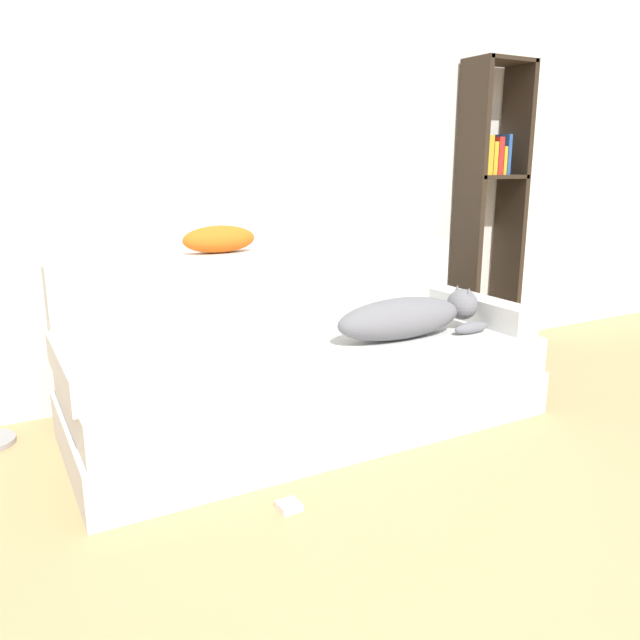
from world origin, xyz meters
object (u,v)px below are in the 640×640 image
(couch, at_px, (310,386))
(bookshelf, at_px, (491,194))
(laptop, at_px, (296,351))
(dog, at_px, (409,317))
(throw_pillow, at_px, (219,239))
(power_adapter, at_px, (289,506))

(couch, bearing_deg, bookshelf, 18.89)
(laptop, bearing_deg, dog, -20.05)
(laptop, height_order, throw_pillow, throw_pillow)
(couch, bearing_deg, throw_pillow, 124.39)
(couch, height_order, power_adapter, couch)
(couch, height_order, throw_pillow, throw_pillow)
(dog, bearing_deg, power_adapter, -149.65)
(throw_pillow, bearing_deg, dog, -32.55)
(couch, distance_m, power_adapter, 0.79)
(power_adapter, bearing_deg, bookshelf, 30.26)
(power_adapter, bearing_deg, throw_pillow, 81.88)
(couch, bearing_deg, power_adapter, -123.97)
(laptop, distance_m, throw_pillow, 0.69)
(throw_pillow, height_order, power_adapter, throw_pillow)
(throw_pillow, bearing_deg, laptop, -69.73)
(couch, height_order, dog, dog)
(laptop, xyz_separation_m, bookshelf, (1.72, 0.61, 0.63))
(bookshelf, bearing_deg, throw_pillow, -175.78)
(dog, bearing_deg, couch, 169.76)
(laptop, bearing_deg, power_adapter, -136.74)
(power_adapter, bearing_deg, couch, 56.03)
(couch, xyz_separation_m, throw_pillow, (-0.28, 0.41, 0.68))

